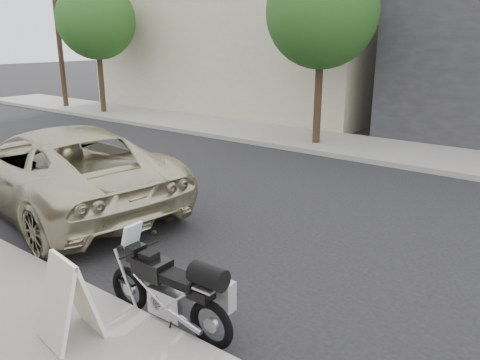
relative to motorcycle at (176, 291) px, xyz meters
The scene contains 9 objects.
ground 4.18m from the motorcycle, 69.11° to the right, with size 120.00×120.00×0.00m, color black.
far_sidewalk 10.49m from the motorcycle, 81.89° to the right, with size 44.00×3.00×0.15m, color gray.
far_building_cream 20.58m from the motorcycle, 58.90° to the right, with size 14.00×11.00×8.00m.
street_tree_mid 11.07m from the motorcycle, 70.59° to the right, with size 3.40×3.40×5.70m.
street_tree_right 17.89m from the motorcycle, 34.30° to the right, with size 3.40×3.40×5.70m.
utility_pole 20.29m from the motorcycle, 29.47° to the right, with size 0.24×0.24×6.70m, color #342618.
motorcycle is the anchor object (origin of this frame).
minivan 5.27m from the motorcycle, 18.68° to the right, with size 2.82×6.13×1.70m, color #BEB694.
sandwich_sign 1.20m from the motorcycle, 53.95° to the left, with size 0.69×0.65×0.98m.
Camera 1 is at (-5.05, 7.31, 3.40)m, focal length 35.00 mm.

